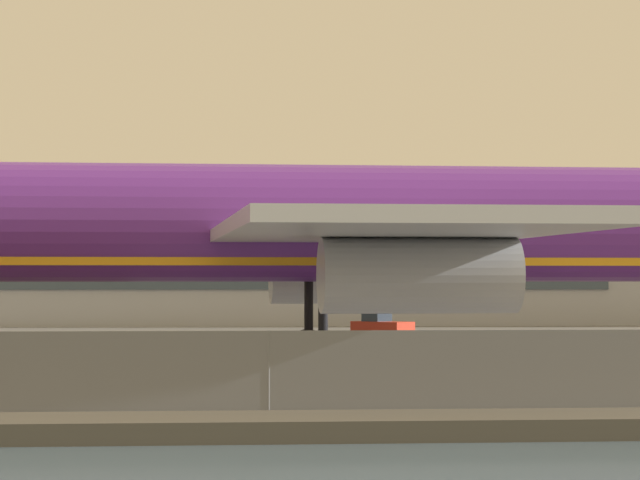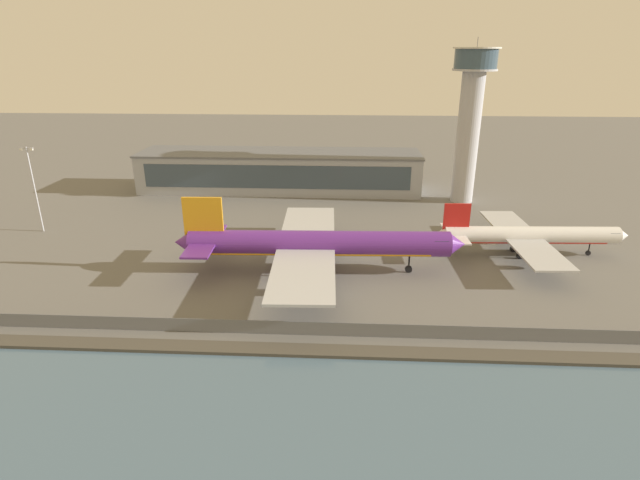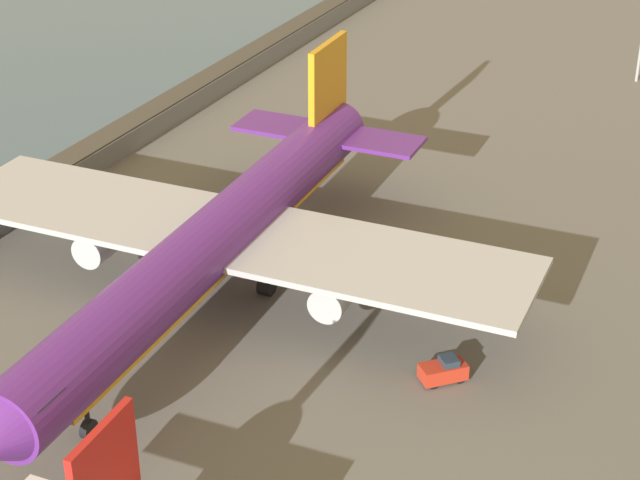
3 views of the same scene
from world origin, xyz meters
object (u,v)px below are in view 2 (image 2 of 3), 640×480
at_px(apron_light_mast_apron_west, 34,185).
at_px(baggage_tug, 331,234).
at_px(control_tower, 470,112).
at_px(ops_van, 484,235).
at_px(passenger_jet_white_red, 528,236).
at_px(cargo_jet_purple, 314,244).

bearing_deg(apron_light_mast_apron_west, baggage_tug, -0.42).
bearing_deg(apron_light_mast_apron_west, control_tower, 16.41).
bearing_deg(control_tower, apron_light_mast_apron_west, -163.59).
bearing_deg(ops_van, passenger_jet_white_red, -51.11).
height_order(cargo_jet_purple, control_tower, control_tower).
relative_size(passenger_jet_white_red, apron_light_mast_apron_west, 2.01).
distance_m(passenger_jet_white_red, baggage_tug, 42.01).
bearing_deg(baggage_tug, control_tower, 40.97).
distance_m(cargo_jet_purple, baggage_tug, 19.79).
bearing_deg(baggage_tug, ops_van, -0.22).
distance_m(cargo_jet_purple, passenger_jet_white_red, 44.97).
distance_m(baggage_tug, control_tower, 53.34).
height_order(cargo_jet_purple, ops_van, cargo_jet_purple).
height_order(control_tower, apron_light_mast_apron_west, control_tower).
xyz_separation_m(passenger_jet_white_red, apron_light_mast_apron_west, (-109.44, 8.83, 6.99)).
height_order(passenger_jet_white_red, apron_light_mast_apron_west, apron_light_mast_apron_west).
bearing_deg(passenger_jet_white_red, cargo_jet_purple, -166.29).
bearing_deg(apron_light_mast_apron_west, passenger_jet_white_red, -4.61).
height_order(cargo_jet_purple, apron_light_mast_apron_west, apron_light_mast_apron_west).
height_order(cargo_jet_purple, baggage_tug, cargo_jet_purple).
relative_size(ops_van, control_tower, 0.12).
relative_size(passenger_jet_white_red, ops_van, 7.53).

